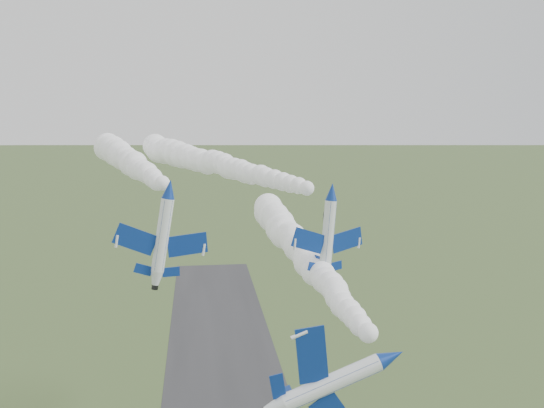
% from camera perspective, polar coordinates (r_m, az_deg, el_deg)
% --- Properties ---
extents(jet_lead, '(4.05, 12.47, 9.72)m').
position_cam_1_polar(jet_lead, '(50.38, 11.23, -13.96)').
color(jet_lead, white).
extents(smoke_trail_jet_lead, '(8.67, 56.25, 4.81)m').
position_cam_1_polar(smoke_trail_jet_lead, '(78.34, 2.77, -4.49)').
color(smoke_trail_jet_lead, white).
extents(jet_pair_left, '(10.54, 12.55, 3.43)m').
position_cam_1_polar(jet_pair_left, '(68.11, -9.62, 1.41)').
color(jet_pair_left, white).
extents(smoke_trail_jet_pair_left, '(18.13, 61.60, 5.30)m').
position_cam_1_polar(smoke_trail_jet_pair_left, '(101.33, -13.49, 4.09)').
color(smoke_trail_jet_pair_left, white).
extents(jet_pair_right, '(9.65, 11.08, 2.91)m').
position_cam_1_polar(jet_pair_right, '(68.65, 5.70, 1.17)').
color(jet_pair_right, white).
extents(smoke_trail_jet_pair_right, '(26.43, 52.35, 4.69)m').
position_cam_1_polar(smoke_trail_jet_pair_right, '(94.48, -5.42, 3.84)').
color(smoke_trail_jet_pair_right, white).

